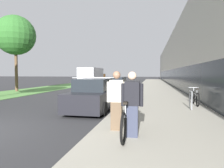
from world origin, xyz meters
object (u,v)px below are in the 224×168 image
object	(u,v)px
person_bystander	(117,100)
moving_truck	(93,77)
bike_rack_hoop	(191,98)
street_tree_far	(15,35)
tandem_bicycle	(128,118)
person_rider	(132,104)
cruiser_bike_nearest	(195,98)
parked_sedan_curbside	(94,96)
vintage_roadster_curbside	(115,88)

from	to	relation	value
person_bystander	moving_truck	bearing A→B (deg)	108.69
bike_rack_hoop	street_tree_far	bearing A→B (deg)	152.48
person_bystander	street_tree_far	bearing A→B (deg)	135.83
bike_rack_hoop	person_bystander	bearing A→B (deg)	-124.64
tandem_bicycle	person_rider	world-z (taller)	person_rider
person_bystander	cruiser_bike_nearest	distance (m)	6.23
person_rider	cruiser_bike_nearest	xyz separation A→B (m)	(2.72, 5.85, -0.47)
tandem_bicycle	street_tree_far	world-z (taller)	street_tree_far
tandem_bicycle	moving_truck	xyz separation A→B (m)	(-7.44, 21.12, 0.76)
tandem_bicycle	cruiser_bike_nearest	world-z (taller)	tandem_bicycle
tandem_bicycle	person_rider	bearing A→B (deg)	-68.37
person_rider	parked_sedan_curbside	size ratio (longest dim) A/B	0.40
parked_sedan_curbside	person_bystander	bearing A→B (deg)	-64.20
parked_sedan_curbside	moving_truck	size ratio (longest dim) A/B	0.62
person_rider	person_bystander	bearing A→B (deg)	132.66
person_bystander	vintage_roadster_curbside	world-z (taller)	person_bystander
moving_truck	street_tree_far	bearing A→B (deg)	-118.23
cruiser_bike_nearest	parked_sedan_curbside	world-z (taller)	parked_sedan_curbside
street_tree_far	parked_sedan_curbside	bearing A→B (deg)	-38.11
tandem_bicycle	street_tree_far	size ratio (longest dim) A/B	0.37
street_tree_far	person_bystander	bearing A→B (deg)	-44.17
moving_truck	person_bystander	bearing A→B (deg)	-71.31
person_rider	moving_truck	size ratio (longest dim) A/B	0.25
person_rider	parked_sedan_curbside	xyz separation A→B (m)	(-2.25, 4.17, -0.28)
tandem_bicycle	vintage_roadster_curbside	distance (m)	9.86
moving_truck	vintage_roadster_curbside	bearing A→B (deg)	-65.41
parked_sedan_curbside	street_tree_far	size ratio (longest dim) A/B	0.57
tandem_bicycle	person_rider	distance (m)	0.58
parked_sedan_curbside	tandem_bicycle	bearing A→B (deg)	-61.05
tandem_bicycle	bike_rack_hoop	bearing A→B (deg)	60.27
tandem_bicycle	vintage_roadster_curbside	xyz separation A→B (m)	(-2.17, 9.61, 0.14)
parked_sedan_curbside	street_tree_far	xyz separation A→B (m)	(-10.28, 8.06, 4.77)
person_bystander	person_rider	bearing A→B (deg)	-47.34
cruiser_bike_nearest	street_tree_far	bearing A→B (deg)	157.30
tandem_bicycle	bike_rack_hoop	distance (m)	4.82
bike_rack_hoop	moving_truck	xyz separation A→B (m)	(-9.83, 16.93, 0.65)
tandem_bicycle	street_tree_far	bearing A→B (deg)	136.20
bike_rack_hoop	street_tree_far	world-z (taller)	street_tree_far
cruiser_bike_nearest	street_tree_far	size ratio (longest dim) A/B	0.25
parked_sedan_curbside	moving_truck	bearing A→B (deg)	107.11
parked_sedan_curbside	cruiser_bike_nearest	bearing A→B (deg)	18.71
street_tree_far	tandem_bicycle	bearing A→B (deg)	-43.80
tandem_bicycle	parked_sedan_curbside	xyz separation A→B (m)	(-2.12, 3.82, 0.16)
person_bystander	cruiser_bike_nearest	size ratio (longest dim) A/B	0.93
parked_sedan_curbside	vintage_roadster_curbside	size ratio (longest dim) A/B	0.99
person_rider	street_tree_far	xyz separation A→B (m)	(-12.53, 12.23, 4.49)
bike_rack_hoop	moving_truck	bearing A→B (deg)	120.13
tandem_bicycle	cruiser_bike_nearest	xyz separation A→B (m)	(2.85, 5.51, -0.02)
tandem_bicycle	moving_truck	bearing A→B (deg)	109.41
person_rider	person_bystander	world-z (taller)	person_bystander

